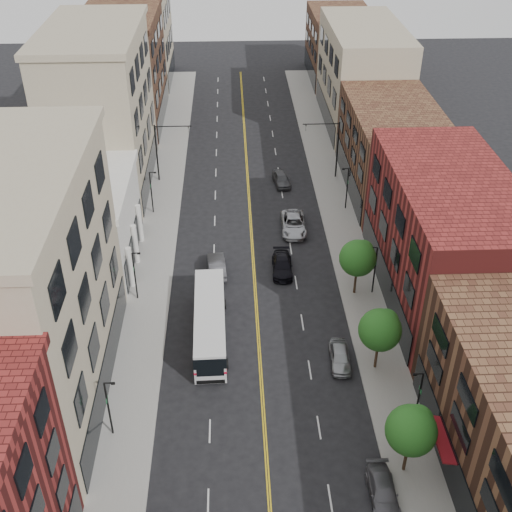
{
  "coord_description": "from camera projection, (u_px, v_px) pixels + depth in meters",
  "views": [
    {
      "loc": [
        -1.94,
        -23.77,
        36.68
      ],
      "look_at": [
        0.01,
        23.31,
        5.0
      ],
      "focal_mm": 45.0,
      "sensor_mm": 36.0,
      "label": 1
    }
  ],
  "objects": [
    {
      "name": "bldg_l_far_c",
      "position": [
        137.0,
        21.0,
        105.38
      ],
      "size": [
        10.0,
        16.0,
        20.0
      ],
      "primitive_type": "cube",
      "color": "tan",
      "rests_on": "ground"
    },
    {
      "name": "signal_mast_right",
      "position": [
        332.0,
        143.0,
        77.8
      ],
      "size": [
        4.49,
        0.18,
        7.2
      ],
      "color": "black",
      "rests_on": "sidewalk_right"
    },
    {
      "name": "bldg_l_far_b",
      "position": [
        125.0,
        71.0,
        91.85
      ],
      "size": [
        10.0,
        20.0,
        15.0
      ],
      "primitive_type": "cube",
      "color": "#512E20",
      "rests_on": "ground"
    },
    {
      "name": "signal_mast_left",
      "position": [
        162.0,
        146.0,
        77.09
      ],
      "size": [
        4.49,
        0.18,
        7.2
      ],
      "color": "black",
      "rests_on": "sidewalk_left"
    },
    {
      "name": "bldg_l_white",
      "position": [
        80.0,
        225.0,
        63.12
      ],
      "size": [
        10.0,
        14.0,
        8.0
      ],
      "primitive_type": "cube",
      "color": "silver",
      "rests_on": "ground"
    },
    {
      "name": "car_lane_behind",
      "position": [
        217.0,
        266.0,
        62.89
      ],
      "size": [
        2.03,
        4.84,
        1.56
      ],
      "primitive_type": "imported",
      "rotation": [
        0.0,
        0.0,
        3.22
      ],
      "color": "#414246",
      "rests_on": "ground"
    },
    {
      "name": "car_lane_c",
      "position": [
        281.0,
        179.0,
        78.48
      ],
      "size": [
        2.27,
        4.52,
        1.48
      ],
      "primitive_type": "imported",
      "rotation": [
        0.0,
        0.0,
        0.12
      ],
      "color": "#444448",
      "rests_on": "ground"
    },
    {
      "name": "sidewalk_left",
      "position": [
        159.0,
        236.0,
        68.87
      ],
      "size": [
        4.0,
        110.0,
        0.15
      ],
      "primitive_type": "cube",
      "color": "gray",
      "rests_on": "ground"
    },
    {
      "name": "city_bus",
      "position": [
        210.0,
        321.0,
        54.37
      ],
      "size": [
        3.03,
        11.8,
        3.02
      ],
      "rotation": [
        0.0,
        0.0,
        0.02
      ],
      "color": "silver",
      "rests_on": "ground"
    },
    {
      "name": "lamp_r_3",
      "position": [
        347.0,
        186.0,
        72.12
      ],
      "size": [
        0.81,
        0.55,
        5.05
      ],
      "color": "black",
      "rests_on": "sidewalk_right"
    },
    {
      "name": "bldg_r_mid",
      "position": [
        445.0,
        238.0,
        57.37
      ],
      "size": [
        10.0,
        22.0,
        12.0
      ],
      "primitive_type": "cube",
      "color": "maroon",
      "rests_on": "ground"
    },
    {
      "name": "lamp_l_1",
      "position": [
        109.0,
        405.0,
        44.84
      ],
      "size": [
        0.81,
        0.55,
        5.05
      ],
      "color": "black",
      "rests_on": "sidewalk_left"
    },
    {
      "name": "bldg_l_tanoffice",
      "position": [
        22.0,
        296.0,
        45.41
      ],
      "size": [
        10.0,
        22.0,
        18.0
      ],
      "primitive_type": "cube",
      "color": "tan",
      "rests_on": "ground"
    },
    {
      "name": "car_parked_mid",
      "position": [
        383.0,
        492.0,
        41.74
      ],
      "size": [
        1.8,
        4.39,
        1.27
      ],
      "primitive_type": "imported",
      "rotation": [
        0.0,
        0.0,
        -0.0
      ],
      "color": "#56555B",
      "rests_on": "ground"
    },
    {
      "name": "bldg_r_far_b",
      "position": [
        362.0,
        75.0,
        91.64
      ],
      "size": [
        10.0,
        22.0,
        14.0
      ],
      "primitive_type": "cube",
      "color": "tan",
      "rests_on": "ground"
    },
    {
      "name": "tree_r_3",
      "position": [
        359.0,
        257.0,
        58.22
      ],
      "size": [
        3.4,
        3.4,
        5.59
      ],
      "color": "black",
      "rests_on": "sidewalk_right"
    },
    {
      "name": "car_lane_a",
      "position": [
        282.0,
        265.0,
        63.12
      ],
      "size": [
        2.11,
        4.88,
        1.4
      ],
      "primitive_type": "imported",
      "rotation": [
        0.0,
        0.0,
        -0.03
      ],
      "color": "black",
      "rests_on": "ground"
    },
    {
      "name": "sidewalk_right",
      "position": [
        343.0,
        232.0,
        69.56
      ],
      "size": [
        4.0,
        110.0,
        0.15
      ],
      "primitive_type": "cube",
      "color": "gray",
      "rests_on": "ground"
    },
    {
      "name": "lamp_l_2",
      "position": [
        135.0,
        273.0,
        58.1
      ],
      "size": [
        0.81,
        0.55,
        5.05
      ],
      "color": "black",
      "rests_on": "sidewalk_left"
    },
    {
      "name": "lamp_r_2",
      "position": [
        375.0,
        267.0,
        58.86
      ],
      "size": [
        0.81,
        0.55,
        5.05
      ],
      "color": "black",
      "rests_on": "sidewalk_right"
    },
    {
      "name": "bldg_r_far_c",
      "position": [
        340.0,
        46.0,
        109.06
      ],
      "size": [
        10.0,
        18.0,
        11.0
      ],
      "primitive_type": "cube",
      "color": "#512E20",
      "rests_on": "ground"
    },
    {
      "name": "lamp_l_3",
      "position": [
        152.0,
        190.0,
        71.37
      ],
      "size": [
        0.81,
        0.55,
        5.05
      ],
      "color": "black",
      "rests_on": "sidewalk_left"
    },
    {
      "name": "bldg_l_far_a",
      "position": [
        101.0,
        112.0,
        74.43
      ],
      "size": [
        10.0,
        20.0,
        18.0
      ],
      "primitive_type": "cube",
      "color": "tan",
      "rests_on": "ground"
    },
    {
      "name": "bldg_r_far_a",
      "position": [
        393.0,
        150.0,
        75.34
      ],
      "size": [
        10.0,
        20.0,
        10.0
      ],
      "primitive_type": "cube",
      "color": "#512E20",
      "rests_on": "ground"
    },
    {
      "name": "lamp_r_1",
      "position": [
        418.0,
        396.0,
        45.59
      ],
      "size": [
        0.81,
        0.55,
        5.05
      ],
      "color": "black",
      "rests_on": "sidewalk_right"
    },
    {
      "name": "car_lane_b",
      "position": [
        294.0,
        224.0,
        69.48
      ],
      "size": [
        2.8,
        5.81,
        1.6
      ],
      "primitive_type": "imported",
      "rotation": [
        0.0,
        0.0,
        -0.03
      ],
      "color": "#AEB1B6",
      "rests_on": "ground"
    },
    {
      "name": "tree_r_2",
      "position": [
        381.0,
        329.0,
        49.92
      ],
      "size": [
        3.4,
        3.4,
        5.59
      ],
      "color": "black",
      "rests_on": "sidewalk_right"
    },
    {
      "name": "tree_r_1",
      "position": [
        412.0,
        429.0,
        41.63
      ],
      "size": [
        3.4,
        3.4,
        5.59
      ],
      "color": "black",
      "rests_on": "sidewalk_right"
    },
    {
      "name": "car_parked_far",
      "position": [
        340.0,
        357.0,
        52.26
      ],
      "size": [
        1.86,
        4.2,
        1.41
      ],
      "primitive_type": "imported",
      "rotation": [
        0.0,
        0.0,
        -0.05
      ],
      "color": "#979A9E",
      "rests_on": "ground"
    }
  ]
}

